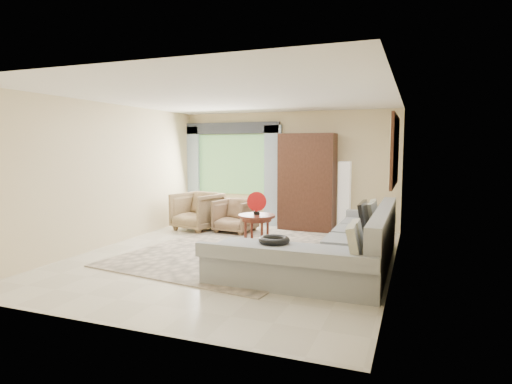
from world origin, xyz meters
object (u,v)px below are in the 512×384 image
at_px(tv_screen, 365,217).
at_px(potted_plant, 206,211).
at_px(armchair_left, 197,211).
at_px(armchair_right, 235,216).
at_px(floor_lamp, 344,197).
at_px(coffee_table, 257,232).
at_px(sectional_sofa, 341,251).
at_px(armoire, 307,182).

bearing_deg(tv_screen, potted_plant, 149.87).
relative_size(armchair_left, armchair_right, 1.17).
bearing_deg(floor_lamp, tv_screen, -73.84).
height_order(coffee_table, potted_plant, coffee_table).
xyz_separation_m(coffee_table, floor_lamp, (1.14, 2.30, 0.41)).
bearing_deg(coffee_table, potted_plant, 134.18).
distance_m(sectional_sofa, armchair_left, 4.00).
height_order(tv_screen, armchair_left, tv_screen).
height_order(sectional_sofa, tv_screen, tv_screen).
height_order(coffee_table, floor_lamp, floor_lamp).
distance_m(coffee_table, armoire, 2.38).
xyz_separation_m(armchair_left, armchair_right, (0.90, 0.03, -0.06)).
height_order(tv_screen, potted_plant, tv_screen).
relative_size(tv_screen, armchair_right, 0.96).
xyz_separation_m(coffee_table, armchair_left, (-1.90, 1.33, 0.07)).
height_order(tv_screen, armchair_right, tv_screen).
relative_size(sectional_sofa, armchair_left, 3.83).
xyz_separation_m(sectional_sofa, floor_lamp, (-0.43, 2.96, 0.47)).
bearing_deg(armoire, potted_plant, -178.65).
height_order(armchair_right, floor_lamp, floor_lamp).
distance_m(tv_screen, potted_plant, 4.60).
xyz_separation_m(sectional_sofa, armchair_left, (-3.47, 1.99, 0.13)).
bearing_deg(coffee_table, tv_screen, -3.55).
bearing_deg(coffee_table, armchair_left, 144.88).
bearing_deg(potted_plant, armchair_right, -36.18).
relative_size(armoire, floor_lamp, 1.40).
relative_size(sectional_sofa, armoire, 1.65).
height_order(armchair_left, floor_lamp, floor_lamp).
bearing_deg(sectional_sofa, floor_lamp, 98.33).
distance_m(armchair_right, floor_lamp, 2.37).
relative_size(tv_screen, armoire, 0.35).
bearing_deg(armoire, sectional_sofa, -66.94).
xyz_separation_m(coffee_table, armchair_right, (-1.00, 1.36, 0.02)).
relative_size(tv_screen, coffee_table, 1.16).
relative_size(coffee_table, potted_plant, 1.09).
height_order(armchair_left, potted_plant, armchair_left).
height_order(armchair_left, armoire, armoire).
distance_m(sectional_sofa, coffee_table, 1.70).
xyz_separation_m(armchair_left, armoire, (2.23, 0.91, 0.64)).
bearing_deg(armchair_left, coffee_table, -20.58).
relative_size(sectional_sofa, armchair_right, 4.48).
xyz_separation_m(armchair_right, potted_plant, (-1.13, 0.82, -0.06)).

